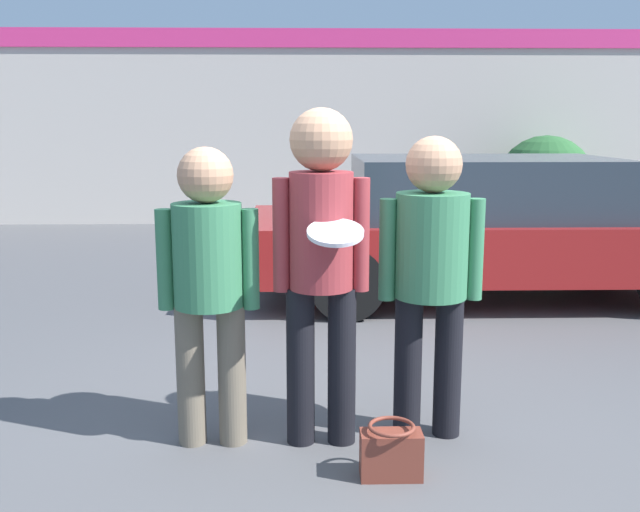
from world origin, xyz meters
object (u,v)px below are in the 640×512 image
shrub (545,183)px  parked_car_near (488,226)px  person_middle_with_frisbee (321,248)px  person_right (431,261)px  handbag (391,452)px  person_left (208,273)px

shrub → parked_car_near: bearing=-115.2°
person_middle_with_frisbee → person_right: bearing=7.7°
person_middle_with_frisbee → handbag: size_ratio=5.93×
person_right → handbag: 1.01m
person_left → handbag: 1.29m
person_left → handbag: (0.92, -0.41, -0.81)m
person_middle_with_frisbee → shrub: bearing=63.6°
person_left → person_middle_with_frisbee: person_middle_with_frisbee is taller
person_left → parked_car_near: (2.30, 3.23, -0.24)m
parked_car_near → handbag: parked_car_near is taller
person_left → shrub: 8.64m
person_left → shrub: (4.30, 7.49, -0.19)m
shrub → person_right: bearing=-112.9°
shrub → handbag: 8.62m
person_left → person_middle_with_frisbee: (0.59, -0.01, 0.13)m
person_right → parked_car_near: size_ratio=0.35×
person_right → shrub: 8.05m
person_middle_with_frisbee → person_right: size_ratio=1.09×
person_right → person_left: bearing=-176.6°
person_middle_with_frisbee → parked_car_near: size_ratio=0.38×
person_middle_with_frisbee → shrub: (3.72, 7.50, -0.32)m
person_right → handbag: (-0.26, -0.48, -0.85)m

